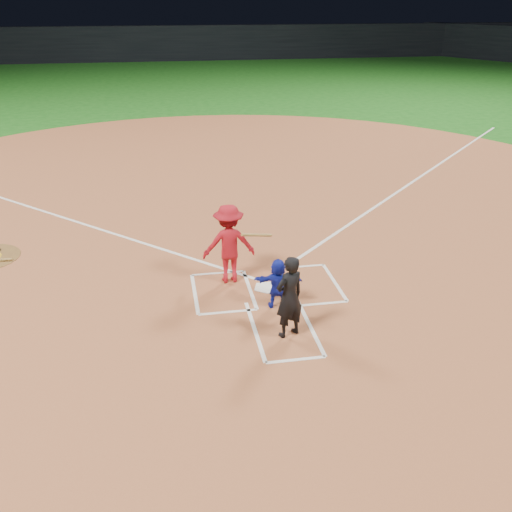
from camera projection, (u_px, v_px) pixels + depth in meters
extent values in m
plane|color=#155515|center=(266.00, 288.00, 12.73)|extent=(120.00, 120.00, 0.00)
cylinder|color=#975231|center=(230.00, 201.00, 18.09)|extent=(28.00, 28.00, 0.01)
cube|color=black|center=(172.00, 43.00, 54.97)|extent=(80.00, 1.20, 3.20)
cylinder|color=white|center=(266.00, 287.00, 12.72)|extent=(0.60, 0.60, 0.02)
imported|color=#1521AC|center=(278.00, 283.00, 11.74)|extent=(1.05, 0.54, 1.08)
imported|color=black|center=(289.00, 297.00, 10.63)|extent=(0.71, 0.61, 1.65)
cube|color=white|center=(218.00, 273.00, 13.38)|extent=(1.22, 0.08, 0.01)
cube|color=white|center=(228.00, 312.00, 11.75)|extent=(1.22, 0.08, 0.01)
cube|color=white|center=(250.00, 289.00, 12.66)|extent=(0.08, 1.83, 0.01)
cube|color=white|center=(195.00, 294.00, 12.47)|extent=(0.08, 1.83, 0.01)
cube|color=white|center=(299.00, 267.00, 13.69)|extent=(1.22, 0.08, 0.01)
cube|color=white|center=(320.00, 304.00, 12.06)|extent=(1.22, 0.08, 0.01)
cube|color=white|center=(282.00, 286.00, 12.78)|extent=(0.08, 1.83, 0.01)
cube|color=white|center=(335.00, 282.00, 12.97)|extent=(0.08, 1.83, 0.01)
cube|color=white|center=(255.00, 330.00, 11.11)|extent=(0.08, 2.20, 0.01)
cube|color=white|center=(310.00, 325.00, 11.29)|extent=(0.08, 2.20, 0.01)
cube|color=white|center=(296.00, 360.00, 10.22)|extent=(1.10, 0.08, 0.01)
cube|color=white|center=(421.00, 177.00, 20.42)|extent=(14.21, 14.21, 0.01)
cube|color=white|center=(5.00, 199.00, 18.19)|extent=(14.21, 14.21, 0.01)
imported|color=#A6121E|center=(229.00, 244.00, 12.68)|extent=(1.19, 0.69, 1.82)
cylinder|color=olive|center=(257.00, 235.00, 12.54)|extent=(0.77, 0.44, 0.28)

